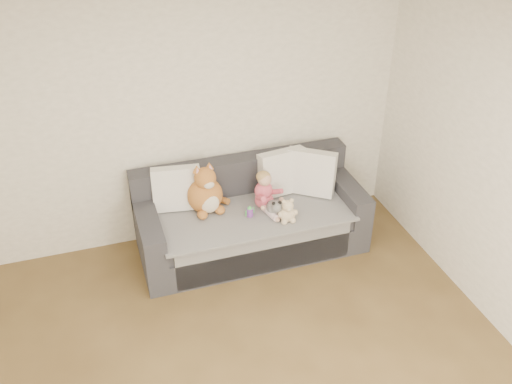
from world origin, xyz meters
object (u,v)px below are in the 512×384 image
teddy_bear (288,212)px  sofa (250,220)px  plush_cat (206,193)px  sippy_cup (250,211)px  toddler (266,193)px

teddy_bear → sofa: bearing=129.8°
sofa → teddy_bear: (0.26, -0.35, 0.26)m
plush_cat → teddy_bear: bearing=-41.2°
sippy_cup → toddler: bearing=25.6°
sofa → toddler: (0.14, -0.07, 0.33)m
toddler → plush_cat: bearing=144.7°
toddler → plush_cat: (-0.55, 0.15, 0.03)m
sofa → plush_cat: (-0.42, 0.07, 0.35)m
sofa → plush_cat: 0.55m
toddler → sippy_cup: bearing=-175.0°
sofa → toddler: size_ratio=5.49×
sofa → sippy_cup: size_ratio=18.63×
teddy_bear → sippy_cup: bearing=152.9°
sofa → plush_cat: size_ratio=4.21×
sofa → sippy_cup: sofa is taller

